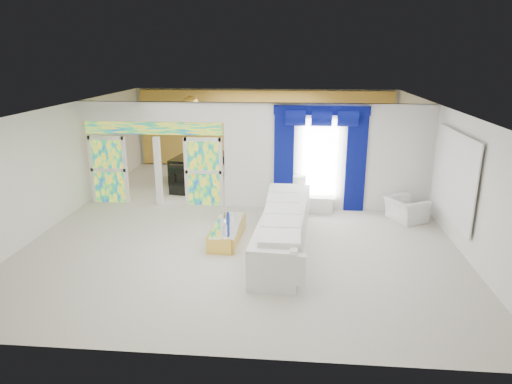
# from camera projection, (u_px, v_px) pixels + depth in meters

# --- Properties ---
(floor) EXTENTS (12.00, 12.00, 0.00)m
(floor) POSITION_uv_depth(u_px,v_px,m) (249.00, 217.00, 12.50)
(floor) COLOR #B7AF9E
(floor) RESTS_ON ground
(dividing_wall) EXTENTS (5.70, 0.18, 3.00)m
(dividing_wall) POSITION_uv_depth(u_px,v_px,m) (329.00, 157.00, 12.84)
(dividing_wall) COLOR white
(dividing_wall) RESTS_ON ground
(dividing_header) EXTENTS (4.30, 0.18, 0.55)m
(dividing_header) POSITION_uv_depth(u_px,v_px,m) (152.00, 111.00, 12.91)
(dividing_header) COLOR white
(dividing_header) RESTS_ON dividing_wall
(stained_panel_left) EXTENTS (0.95, 0.04, 2.00)m
(stained_panel_left) POSITION_uv_depth(u_px,v_px,m) (109.00, 170.00, 13.53)
(stained_panel_left) COLOR #994C3F
(stained_panel_left) RESTS_ON ground
(stained_panel_right) EXTENTS (0.95, 0.04, 2.00)m
(stained_panel_right) POSITION_uv_depth(u_px,v_px,m) (204.00, 172.00, 13.29)
(stained_panel_right) COLOR #994C3F
(stained_panel_right) RESTS_ON ground
(stained_transom) EXTENTS (4.00, 0.05, 0.35)m
(stained_transom) POSITION_uv_depth(u_px,v_px,m) (153.00, 128.00, 13.04)
(stained_transom) COLOR #994C3F
(stained_transom) RESTS_ON dividing_header
(window_pane) EXTENTS (1.00, 0.02, 2.30)m
(window_pane) POSITION_uv_depth(u_px,v_px,m) (320.00, 160.00, 12.78)
(window_pane) COLOR white
(window_pane) RESTS_ON dividing_wall
(blue_drape_left) EXTENTS (0.55, 0.10, 2.80)m
(blue_drape_left) POSITION_uv_depth(u_px,v_px,m) (284.00, 161.00, 12.85)
(blue_drape_left) COLOR #030B48
(blue_drape_left) RESTS_ON ground
(blue_drape_right) EXTENTS (0.55, 0.10, 2.80)m
(blue_drape_right) POSITION_uv_depth(u_px,v_px,m) (356.00, 162.00, 12.68)
(blue_drape_right) COLOR #030B48
(blue_drape_right) RESTS_ON ground
(blue_pelmet) EXTENTS (2.60, 0.12, 0.25)m
(blue_pelmet) POSITION_uv_depth(u_px,v_px,m) (322.00, 110.00, 12.35)
(blue_pelmet) COLOR #030B48
(blue_pelmet) RESTS_ON dividing_wall
(wall_mirror) EXTENTS (0.04, 2.70, 1.90)m
(wall_mirror) POSITION_uv_depth(u_px,v_px,m) (455.00, 176.00, 10.68)
(wall_mirror) COLOR white
(wall_mirror) RESTS_ON ground
(gold_curtains) EXTENTS (9.70, 0.12, 2.90)m
(gold_curtains) POSITION_uv_depth(u_px,v_px,m) (265.00, 129.00, 17.69)
(gold_curtains) COLOR gold
(gold_curtains) RESTS_ON ground
(white_sofa) EXTENTS (1.27, 4.47, 0.84)m
(white_sofa) POSITION_uv_depth(u_px,v_px,m) (284.00, 230.00, 10.48)
(white_sofa) COLOR silver
(white_sofa) RESTS_ON ground
(coffee_table) EXTENTS (0.71, 1.78, 0.39)m
(coffee_table) POSITION_uv_depth(u_px,v_px,m) (227.00, 232.00, 10.94)
(coffee_table) COLOR gold
(coffee_table) RESTS_ON ground
(console_table) EXTENTS (1.34, 0.50, 0.44)m
(console_table) POSITION_uv_depth(u_px,v_px,m) (309.00, 203.00, 12.98)
(console_table) COLOR silver
(console_table) RESTS_ON ground
(table_lamp) EXTENTS (0.36, 0.36, 0.58)m
(table_lamp) POSITION_uv_depth(u_px,v_px,m) (299.00, 186.00, 12.86)
(table_lamp) COLOR white
(table_lamp) RESTS_ON console_table
(armchair) EXTENTS (1.19, 1.24, 0.62)m
(armchair) POSITION_uv_depth(u_px,v_px,m) (406.00, 209.00, 12.20)
(armchair) COLOR silver
(armchair) RESTS_ON ground
(grand_piano) EXTENTS (1.57, 1.91, 0.87)m
(grand_piano) POSITION_uv_depth(u_px,v_px,m) (196.00, 169.00, 15.97)
(grand_piano) COLOR black
(grand_piano) RESTS_ON ground
(piano_bench) EXTENTS (0.99, 0.51, 0.32)m
(piano_bench) POSITION_uv_depth(u_px,v_px,m) (185.00, 189.00, 14.52)
(piano_bench) COLOR black
(piano_bench) RESTS_ON ground
(tv_console) EXTENTS (0.64, 0.60, 0.80)m
(tv_console) POSITION_uv_depth(u_px,v_px,m) (119.00, 178.00, 14.94)
(tv_console) COLOR #A18650
(tv_console) RESTS_ON ground
(chandelier) EXTENTS (0.60, 0.60, 0.60)m
(chandelier) POSITION_uv_depth(u_px,v_px,m) (190.00, 105.00, 15.17)
(chandelier) COLOR gold
(chandelier) RESTS_ON ceiling
(decanters) EXTENTS (0.16, 0.84, 0.29)m
(decanters) POSITION_uv_depth(u_px,v_px,m) (228.00, 221.00, 10.86)
(decanters) COLOR white
(decanters) RESTS_ON coffee_table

